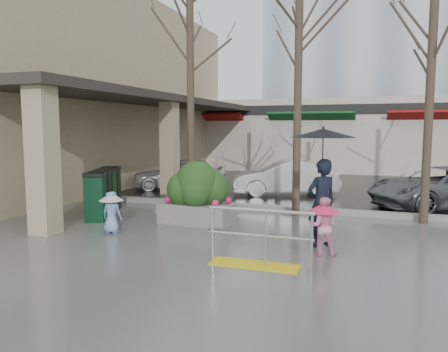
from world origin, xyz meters
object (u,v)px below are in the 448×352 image
Objects in this scene: handrail at (258,245)px; woman at (322,176)px; tree_midwest at (299,24)px; planter at (197,193)px; child_pink at (323,222)px; car_c at (442,188)px; car_a at (180,173)px; car_b at (285,178)px; child_blue at (112,208)px; tree_mideast at (433,29)px; news_boxes at (104,192)px; tree_west at (190,37)px.

woman is (0.90, 1.68, 1.08)m from handrail.
tree_midwest reaches higher than planter.
child_pink is 0.25× the size of car_c.
child_pink is at bearing 17.47° from car_a.
car_c is at bearing 59.68° from car_b.
child_blue is 0.52× the size of planter.
tree_mideast is at bearing 56.81° from handrail.
tree_midwest reaches higher than handrail.
car_c is (0.73, 2.51, -4.23)m from tree_mideast.
child_blue is (-4.85, 0.17, -0.05)m from child_pink.
child_blue is at bearing -136.03° from tree_midwest.
woman is 6.37m from news_boxes.
tree_mideast is (6.50, 0.00, -0.22)m from tree_west.
tree_mideast is 6.99m from car_b.
child_pink is (1.17, -3.72, -4.59)m from tree_midwest.
tree_mideast is at bearing 19.35° from planter.
tree_west reaches higher than planter.
planter is at bearing -160.65° from tree_mideast.
planter is (-3.25, 1.19, -0.69)m from woman.
car_b is at bearing -110.67° from child_blue.
tree_west is 6.50m from tree_mideast.
car_a is at bearing -111.01° from car_b.
tree_midwest is at bearing 31.56° from car_a.
woman reaches higher than child_pink.
tree_midwest is at bearing -1.51° from news_boxes.
planter is (-2.35, 2.87, 0.40)m from handrail.
child_pink is 0.59× the size of planter.
child_blue is at bearing -71.84° from news_boxes.
child_blue is at bearing 161.95° from handrail.
tree_mideast reaches higher than handrail.
tree_west reaches higher than news_boxes.
car_c is (2.87, 6.24, -0.01)m from child_pink.
child_pink is at bearing -37.89° from news_boxes.
car_b reaches higher than child_blue.
handrail is 2.19m from woman.
tree_mideast is at bearing -167.62° from woman.
tree_midwest is 3.01× the size of news_boxes.
tree_west is 1.05× the size of tree_mideast.
tree_west is 7.26m from child_pink.
child_blue is at bearing -11.14° from car_a.
tree_mideast is 8.92m from child_blue.
tree_midwest is 7.09m from news_boxes.
child_blue is (-6.98, -3.55, -4.27)m from tree_mideast.
child_blue is at bearing -132.53° from planter.
child_pink reaches higher than handrail.
tree_west is at bearing -50.94° from car_b.
tree_west is at bearing -180.00° from tree_midwest.
car_a reaches higher than handrail.
tree_mideast is 6.02m from child_pink.
handrail is 7.52m from tree_west.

